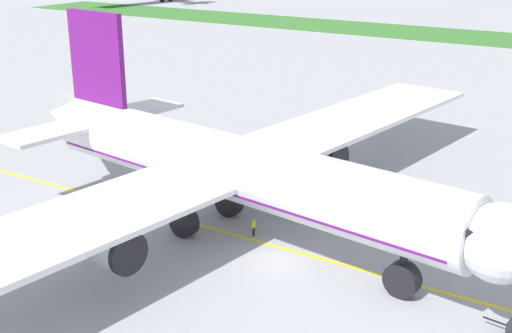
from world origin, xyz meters
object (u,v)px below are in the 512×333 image
airliner_foreground (229,168)px  ground_crew_wingwalker_port (24,250)px  ground_crew_marshaller_front (254,225)px  service_truck_fuel_bowser (92,83)px

airliner_foreground → ground_crew_wingwalker_port: 16.99m
ground_crew_wingwalker_port → ground_crew_marshaller_front: bearing=47.5°
airliner_foreground → service_truck_fuel_bowser: (-47.40, 31.39, -4.33)m
airliner_foreground → ground_crew_marshaller_front: bearing=15.9°
ground_crew_wingwalker_port → service_truck_fuel_bowser: 57.73m
ground_crew_marshaller_front → service_truck_fuel_bowser: size_ratio=0.25×
airliner_foreground → ground_crew_wingwalker_port: bearing=-128.6°
airliner_foreground → ground_crew_wingwalker_port: airliner_foreground is taller
airliner_foreground → service_truck_fuel_bowser: bearing=146.5°
ground_crew_wingwalker_port → service_truck_fuel_bowser: size_ratio=0.27×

